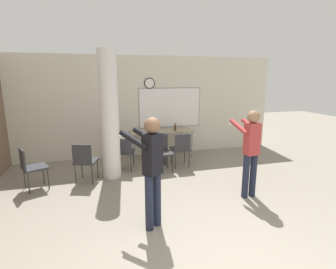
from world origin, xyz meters
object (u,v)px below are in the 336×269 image
(chair_table_left, at_px, (124,150))
(chair_table_front, at_px, (162,150))
(folding_table, at_px, (162,133))
(bottle_on_table, at_px, (175,128))
(chair_by_left_wall, at_px, (31,165))
(chair_table_right, at_px, (181,147))
(chair_near_pillar, at_px, (85,160))
(person_playing_front, at_px, (151,164))
(person_playing_side, at_px, (250,147))

(chair_table_left, bearing_deg, chair_table_front, -13.49)
(folding_table, relative_size, bottle_on_table, 7.55)
(folding_table, distance_m, chair_table_left, 1.39)
(chair_table_front, bearing_deg, folding_table, 75.90)
(chair_by_left_wall, relative_size, chair_table_right, 1.00)
(folding_table, distance_m, chair_near_pillar, 2.40)
(bottle_on_table, relative_size, chair_table_right, 0.27)
(chair_table_left, bearing_deg, chair_near_pillar, -150.82)
(person_playing_front, relative_size, person_playing_side, 1.02)
(chair_near_pillar, bearing_deg, person_playing_front, -63.89)
(chair_table_left, bearing_deg, bottle_on_table, 24.58)
(folding_table, height_order, bottle_on_table, bottle_on_table)
(chair_by_left_wall, bearing_deg, chair_near_pillar, 5.72)
(person_playing_side, bearing_deg, chair_by_left_wall, 160.39)
(chair_table_front, height_order, chair_table_right, same)
(chair_table_left, distance_m, chair_table_front, 0.90)
(chair_table_front, height_order, person_playing_front, person_playing_front)
(folding_table, bearing_deg, person_playing_side, -70.97)
(chair_table_left, distance_m, chair_table_right, 1.40)
(chair_table_left, bearing_deg, person_playing_side, -43.95)
(chair_near_pillar, distance_m, person_playing_side, 3.38)
(folding_table, height_order, chair_by_left_wall, chair_by_left_wall)
(chair_by_left_wall, relative_size, person_playing_front, 0.52)
(bottle_on_table, xyz_separation_m, person_playing_front, (-1.36, -3.23, 0.13))
(bottle_on_table, xyz_separation_m, person_playing_side, (0.61, -2.70, 0.11))
(chair_table_right, distance_m, person_playing_front, 2.80)
(bottle_on_table, bearing_deg, chair_table_left, -155.42)
(chair_by_left_wall, bearing_deg, chair_table_right, 8.46)
(folding_table, xyz_separation_m, bottle_on_table, (0.36, -0.11, 0.14))
(chair_near_pillar, bearing_deg, folding_table, 32.61)
(bottle_on_table, distance_m, chair_table_left, 1.67)
(chair_table_front, relative_size, chair_table_right, 1.00)
(bottle_on_table, xyz_separation_m, chair_by_left_wall, (-3.39, -1.28, -0.35))
(chair_near_pillar, bearing_deg, chair_table_right, 9.68)
(chair_table_right, bearing_deg, chair_near_pillar, -170.32)
(chair_by_left_wall, height_order, person_playing_front, person_playing_front)
(chair_table_left, distance_m, chair_near_pillar, 1.01)
(chair_table_left, xyz_separation_m, person_playing_front, (0.13, -2.55, 0.48))
(folding_table, relative_size, chair_table_left, 2.00)
(person_playing_side, bearing_deg, chair_table_front, 124.01)
(chair_table_left, distance_m, person_playing_side, 2.95)
(chair_table_left, height_order, chair_near_pillar, same)
(person_playing_front, bearing_deg, folding_table, 73.32)
(chair_by_left_wall, xyz_separation_m, chair_table_right, (3.30, 0.49, 0.00))
(chair_table_front, distance_m, chair_table_right, 0.53)
(chair_table_right, height_order, person_playing_side, person_playing_side)
(chair_by_left_wall, distance_m, chair_near_pillar, 1.03)
(bottle_on_table, bearing_deg, chair_table_front, -124.47)
(person_playing_side, bearing_deg, chair_near_pillar, 152.85)
(folding_table, height_order, chair_table_right, chair_table_right)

